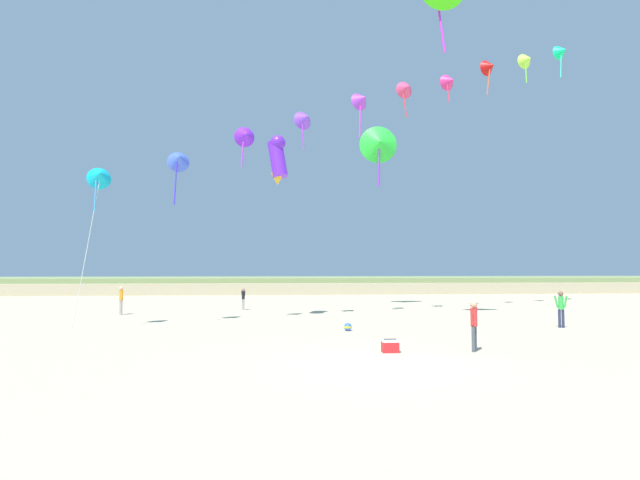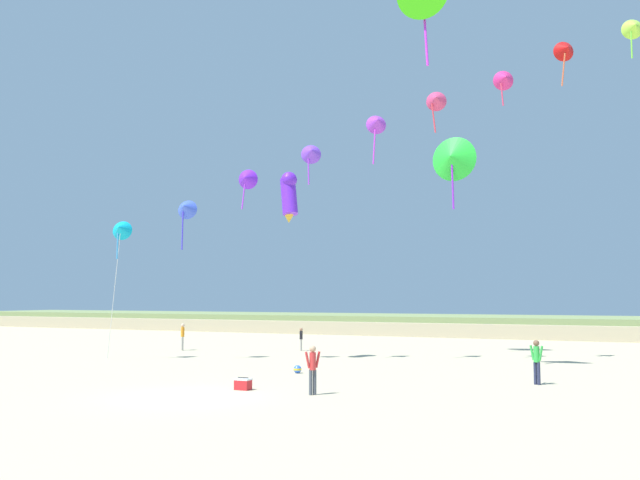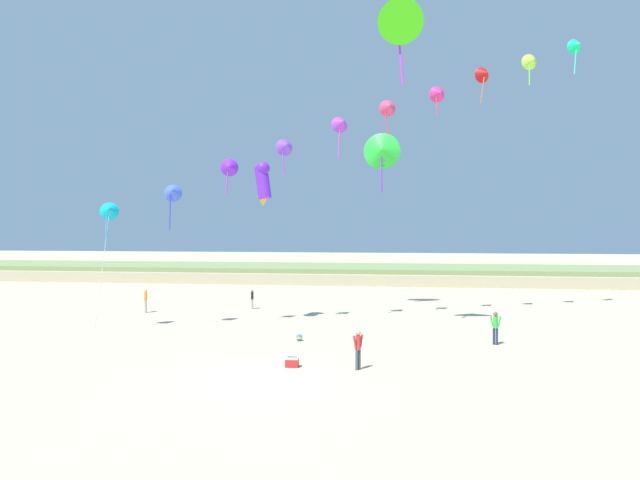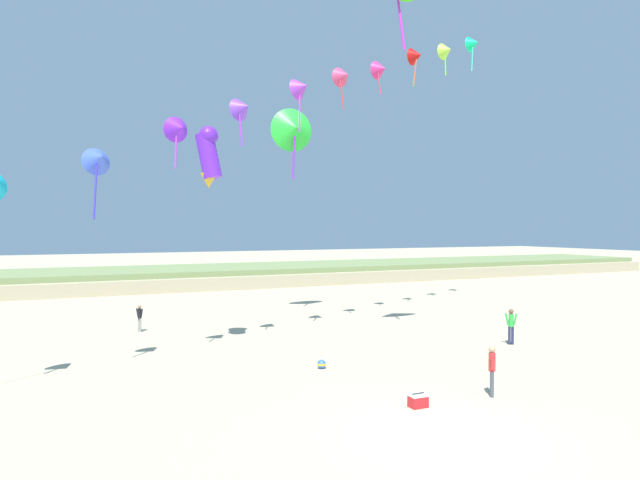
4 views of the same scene
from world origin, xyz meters
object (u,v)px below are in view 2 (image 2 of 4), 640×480
Objects in this scene: large_kite_low_lead at (452,158)px; beach_cooler at (243,384)px; person_near_left at (183,335)px; large_kite_mid_trail at (289,195)px; person_far_left at (301,338)px; person_near_right at (313,366)px; person_mid_center at (537,359)px; beach_ball at (298,369)px.

beach_cooler is at bearing -100.26° from large_kite_low_lead.
person_near_left is 0.61× the size of large_kite_mid_trail.
person_near_right is at bearing -62.07° from person_far_left.
person_mid_center reaches higher than person_near_right.
beach_ball is (-3.62, 5.92, -0.82)m from person_near_right.
person_near_right is 15.54m from large_kite_mid_trail.
large_kite_mid_trail is 10.96m from beach_ball.
person_far_left is (7.22, 2.88, -0.15)m from person_near_left.
person_near_right reaches higher than beach_ball.
person_near_right is 0.99× the size of person_mid_center.
person_mid_center is 1.18× the size of person_far_left.
beach_ball is (-4.09, -12.96, -11.88)m from large_kite_low_lead.
beach_cooler is at bearing -83.28° from beach_ball.
person_near_left is 22.02m from person_near_right.
person_near_right reaches higher than beach_cooler.
person_mid_center is 0.38× the size of large_kite_low_lead.
person_near_right is 21.88m from large_kite_low_lead.
large_kite_mid_trail reaches higher than person_far_left.
person_mid_center is at bearing 2.14° from beach_ball.
large_kite_low_lead reaches higher than person_near_left.
person_mid_center is 3.04× the size of beach_cooler.
beach_cooler is (3.98, -11.18, -8.94)m from large_kite_mid_trail.
person_far_left is 0.32× the size of large_kite_low_lead.
large_kite_low_lead reaches higher than beach_cooler.
person_near_right is at bearing -58.47° from large_kite_mid_trail.
person_far_left is 2.57× the size of beach_cooler.
person_far_left is at bearing 110.72° from large_kite_mid_trail.
large_kite_mid_trail is 14.86m from beach_cooler.
beach_cooler is at bearing -70.39° from large_kite_mid_trail.
large_kite_low_lead is 10.99m from large_kite_mid_trail.
beach_ball is (-0.69, 5.82, -0.03)m from beach_cooler.
beach_cooler is (-9.76, -6.21, -0.80)m from person_mid_center.
beach_cooler reaches higher than beach_ball.
person_mid_center reaches higher than person_far_left.
person_near_right is 1.17× the size of person_far_left.
person_near_left reaches higher than person_near_right.
large_kite_low_lead reaches higher than beach_ball.
person_mid_center is (6.82, 6.31, 0.01)m from person_near_right.
person_mid_center is at bearing -19.58° from person_near_left.
person_far_left is 0.51× the size of large_kite_mid_trail.
person_near_left reaches higher than beach_cooler.
person_mid_center reaches higher than beach_cooler.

